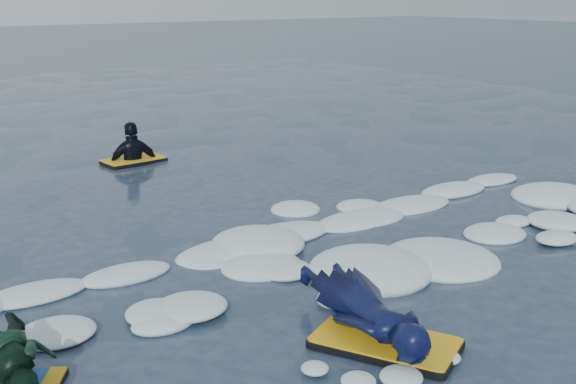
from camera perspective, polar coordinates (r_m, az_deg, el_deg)
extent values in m
plane|color=#1A2F3E|center=(7.09, -0.13, -8.08)|extent=(120.00, 120.00, 0.00)
cube|color=black|center=(6.12, 7.69, -11.82)|extent=(1.13, 1.35, 0.06)
cube|color=yellow|center=(6.10, 7.71, -11.49)|extent=(1.09, 1.31, 0.02)
imported|color=#0A0E4C|center=(6.19, 6.20, -9.15)|extent=(1.01, 1.87, 0.42)
imported|color=#0D311E|center=(5.78, -20.70, -12.27)|extent=(0.67, 1.20, 0.43)
cube|color=black|center=(12.67, -12.10, 2.42)|extent=(1.09, 0.68, 0.05)
cube|color=yellow|center=(12.66, -12.11, 2.57)|extent=(1.07, 0.65, 0.02)
imported|color=black|center=(12.69, -12.07, 1.95)|extent=(0.97, 0.53, 1.56)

